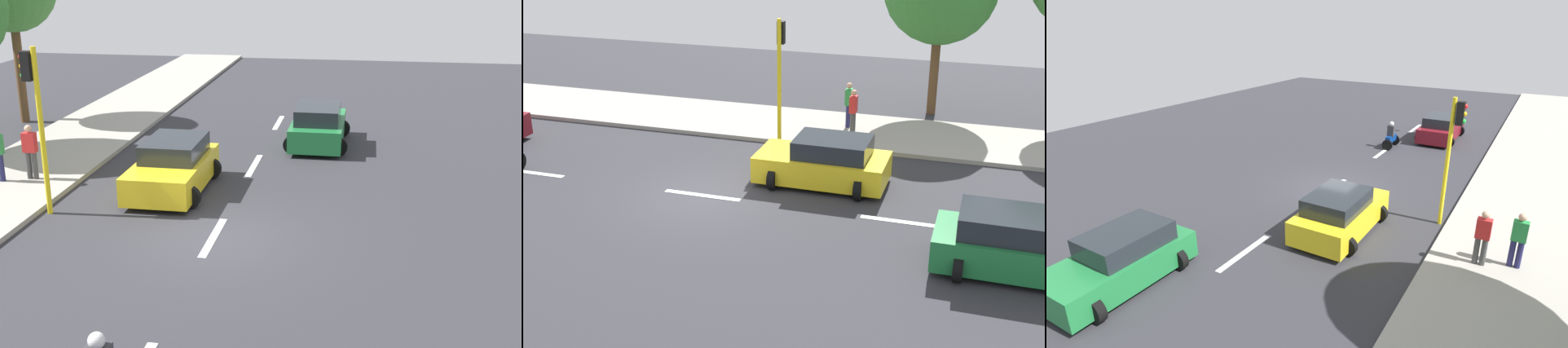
% 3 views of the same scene
% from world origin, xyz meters
% --- Properties ---
extents(ground_plane, '(40.00, 60.00, 0.10)m').
position_xyz_m(ground_plane, '(0.00, 0.00, -0.05)').
color(ground_plane, '#2D2D33').
extents(lane_stripe_far_north, '(0.20, 2.40, 0.01)m').
position_xyz_m(lane_stripe_far_north, '(0.00, -12.00, 0.01)').
color(lane_stripe_far_north, white).
rests_on(lane_stripe_far_north, ground).
extents(lane_stripe_north, '(0.20, 2.40, 0.01)m').
position_xyz_m(lane_stripe_north, '(0.00, -6.00, 0.01)').
color(lane_stripe_north, white).
rests_on(lane_stripe_north, ground).
extents(lane_stripe_mid, '(0.20, 2.40, 0.01)m').
position_xyz_m(lane_stripe_mid, '(0.00, 0.00, 0.01)').
color(lane_stripe_mid, white).
rests_on(lane_stripe_mid, ground).
extents(car_yellow_cab, '(2.34, 3.99, 1.52)m').
position_xyz_m(car_yellow_cab, '(1.96, -3.24, 0.71)').
color(car_yellow_cab, yellow).
rests_on(car_yellow_cab, ground).
extents(car_green, '(2.26, 3.93, 1.52)m').
position_xyz_m(car_green, '(-1.89, -8.85, 0.71)').
color(car_green, '#1E7238').
rests_on(car_green, ground).
extents(pedestrian_near_signal, '(0.40, 0.24, 1.69)m').
position_xyz_m(pedestrian_near_signal, '(6.40, -3.16, 1.06)').
color(pedestrian_near_signal, '#3F3F3F').
rests_on(pedestrian_near_signal, sidewalk).
extents(traffic_light_corner, '(0.49, 0.24, 4.50)m').
position_xyz_m(traffic_light_corner, '(4.85, -0.88, 2.93)').
color(traffic_light_corner, yellow).
rests_on(traffic_light_corner, ground).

